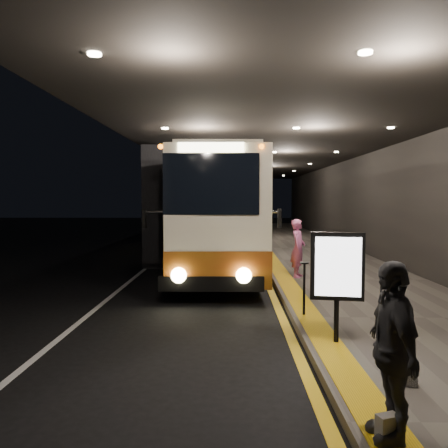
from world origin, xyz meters
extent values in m
plane|color=black|center=(0.00, 0.00, 0.00)|extent=(90.00, 90.00, 0.00)
cube|color=silver|center=(-1.80, 5.00, 0.01)|extent=(0.12, 50.00, 0.01)
cube|color=gold|center=(2.35, 5.00, 0.01)|extent=(0.18, 50.00, 0.01)
cube|color=#514C44|center=(4.75, 5.00, 0.07)|extent=(4.50, 50.00, 0.15)
cube|color=gold|center=(2.85, 5.00, 0.16)|extent=(0.50, 50.00, 0.01)
cube|color=black|center=(7.00, 5.00, 3.00)|extent=(0.10, 50.00, 6.00)
cube|color=black|center=(-1.50, 4.00, 2.20)|extent=(0.80, 0.80, 4.40)
cube|color=black|center=(-1.50, 16.00, 2.20)|extent=(0.80, 0.80, 4.40)
cube|color=black|center=(2.50, 5.00, 4.60)|extent=(9.00, 50.00, 0.40)
cube|color=#EDE4C7|center=(0.82, 4.17, 2.09)|extent=(2.79, 12.01, 3.38)
cube|color=#876013|center=(0.82, 4.17, 0.85)|extent=(2.81, 12.03, 0.90)
cube|color=black|center=(0.82, -1.83, 2.84)|extent=(2.19, 0.12, 1.39)
cube|color=black|center=(0.82, -1.75, 0.55)|extent=(2.44, 0.31, 0.35)
cylinder|color=black|center=(-0.31, 0.39, 0.50)|extent=(0.28, 1.00, 1.00)
cylinder|color=black|center=(1.94, 0.39, 0.50)|extent=(0.28, 1.00, 1.00)
cylinder|color=black|center=(-0.31, 8.15, 0.50)|extent=(0.28, 1.00, 1.00)
cylinder|color=black|center=(1.94, 8.15, 0.50)|extent=(0.28, 1.00, 1.00)
sphere|color=#FFEAA5|center=(0.07, -1.84, 0.75)|extent=(0.36, 0.36, 0.36)
sphere|color=#FFEAA5|center=(1.56, -1.84, 0.75)|extent=(0.36, 0.36, 0.36)
cube|color=#FFF2BF|center=(0.82, -1.84, 3.66)|extent=(1.49, 0.09, 0.22)
cube|color=#EDE4C7|center=(0.84, 18.54, 2.24)|extent=(3.39, 12.95, 3.63)
cube|color=#876013|center=(0.84, 18.54, 0.91)|extent=(3.41, 12.97, 0.96)
cube|color=black|center=(0.84, 12.10, 3.04)|extent=(2.35, 0.19, 1.50)
cube|color=black|center=(0.84, 12.18, 0.59)|extent=(2.63, 0.40, 0.37)
cylinder|color=black|center=(-0.37, 14.48, 0.53)|extent=(0.30, 1.07, 1.07)
cylinder|color=black|center=(2.06, 14.48, 0.53)|extent=(0.30, 1.07, 1.07)
cylinder|color=black|center=(-0.37, 22.81, 0.53)|extent=(0.30, 1.07, 1.07)
cylinder|color=black|center=(2.06, 22.81, 0.53)|extent=(0.30, 1.07, 1.07)
imported|color=#BA568C|center=(3.28, 1.30, 1.02)|extent=(0.60, 0.74, 1.74)
imported|color=#424246|center=(2.85, -7.55, 1.03)|extent=(0.54, 1.04, 1.76)
cube|color=black|center=(3.50, -6.32, 0.31)|extent=(0.28, 0.18, 0.31)
cube|color=#B1ACA6|center=(2.80, -7.62, 0.28)|extent=(0.24, 0.19, 0.27)
cylinder|color=black|center=(3.00, -4.69, 0.50)|extent=(0.08, 0.08, 0.70)
cube|color=black|center=(3.00, -4.69, 1.41)|extent=(0.86, 0.23, 1.11)
cube|color=white|center=(3.00, -4.75, 1.41)|extent=(0.72, 0.13, 0.96)
cylinder|color=black|center=(2.75, -3.01, 0.68)|extent=(0.05, 0.05, 1.07)
camera|label=1|loc=(1.29, -11.75, 2.51)|focal=35.00mm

